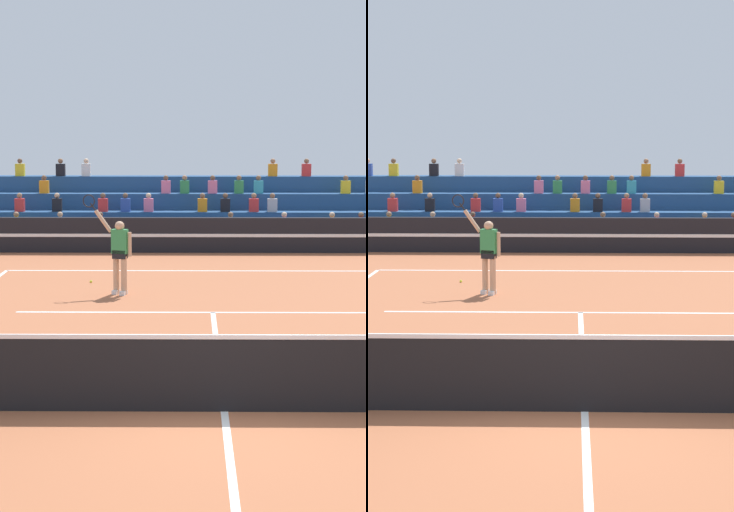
{
  "view_description": "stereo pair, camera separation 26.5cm",
  "coord_description": "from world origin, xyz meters",
  "views": [
    {
      "loc": [
        -0.44,
        -11.08,
        3.7
      ],
      "look_at": [
        -0.63,
        7.08,
        1.1
      ],
      "focal_mm": 60.0,
      "sensor_mm": 36.0,
      "label": 1
    },
    {
      "loc": [
        -0.17,
        -11.08,
        3.7
      ],
      "look_at": [
        -0.63,
        7.08,
        1.1
      ],
      "focal_mm": 60.0,
      "sensor_mm": 36.0,
      "label": 2
    }
  ],
  "objects": [
    {
      "name": "tennis_ball",
      "position": [
        -2.97,
        10.0,
        0.03
      ],
      "size": [
        0.07,
        0.07,
        0.07
      ],
      "primitive_type": "sphere",
      "color": "#C6DB33",
      "rests_on": "ground"
    },
    {
      "name": "sponsor_banner_wall",
      "position": [
        0.0,
        15.57,
        0.55
      ],
      "size": [
        18.0,
        0.26,
        1.1
      ],
      "color": "black",
      "rests_on": "ground"
    },
    {
      "name": "court_lines",
      "position": [
        0.0,
        0.0,
        0.0
      ],
      "size": [
        11.1,
        23.9,
        0.01
      ],
      "color": "white",
      "rests_on": "ground"
    },
    {
      "name": "tennis_net",
      "position": [
        0.0,
        0.0,
        0.54
      ],
      "size": [
        12.0,
        0.1,
        1.1
      ],
      "color": "slate",
      "rests_on": "ground"
    },
    {
      "name": "ground_plane",
      "position": [
        0.0,
        0.0,
        0.0
      ],
      "size": [
        120.0,
        120.0,
        0.0
      ],
      "primitive_type": "plane",
      "color": "#AD603D"
    },
    {
      "name": "tennis_player",
      "position": [
        -2.13,
        8.48,
        0.98
      ],
      "size": [
        1.21,
        0.5,
        2.38
      ],
      "color": "tan",
      "rests_on": "ground"
    },
    {
      "name": "bleacher_stand",
      "position": [
        0.0,
        18.74,
        0.84
      ],
      "size": [
        17.12,
        3.8,
        2.83
      ],
      "color": "navy",
      "rests_on": "ground"
    }
  ]
}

